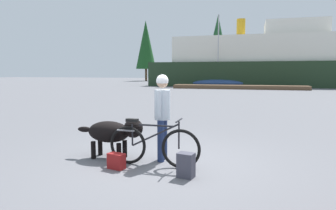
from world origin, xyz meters
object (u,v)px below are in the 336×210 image
(bicycle, at_px, (153,146))
(handbag_pannier, at_px, (116,161))
(backpack, at_px, (186,165))
(dog, at_px, (113,132))
(sailboat_moored, at_px, (218,83))
(person_cyclist, at_px, (162,109))
(ferry_boat, at_px, (269,62))

(bicycle, xyz_separation_m, handbag_pannier, (-0.61, -0.34, -0.26))
(bicycle, xyz_separation_m, backpack, (0.75, -0.43, -0.19))
(dog, xyz_separation_m, backpack, (1.71, -0.69, -0.35))
(dog, bearing_deg, backpack, -22.01)
(sailboat_moored, bearing_deg, dog, -87.42)
(dog, distance_m, sailboat_moored, 30.54)
(dog, relative_size, backpack, 3.47)
(backpack, bearing_deg, handbag_pannier, 176.36)
(person_cyclist, height_order, dog, person_cyclist)
(handbag_pannier, relative_size, ferry_boat, 0.01)
(ferry_boat, bearing_deg, dog, -97.66)
(person_cyclist, distance_m, dog, 1.15)
(person_cyclist, height_order, backpack, person_cyclist)
(person_cyclist, bearing_deg, bicycle, -97.69)
(backpack, relative_size, handbag_pannier, 1.34)
(backpack, distance_m, handbag_pannier, 1.36)
(ferry_boat, bearing_deg, sailboat_moored, -144.21)
(person_cyclist, bearing_deg, backpack, -51.13)
(dog, distance_m, backpack, 1.88)
(bicycle, height_order, dog, bicycle)
(handbag_pannier, bearing_deg, ferry_boat, 83.03)
(person_cyclist, relative_size, dog, 1.18)
(bicycle, xyz_separation_m, sailboat_moored, (-2.34, 30.77, 0.12))
(backpack, xyz_separation_m, handbag_pannier, (-1.36, 0.09, -0.07))
(dog, height_order, backpack, dog)
(handbag_pannier, distance_m, ferry_boat, 35.87)
(person_cyclist, relative_size, handbag_pannier, 5.50)
(dog, relative_size, sailboat_moored, 0.17)
(sailboat_moored, bearing_deg, ferry_boat, 35.79)
(sailboat_moored, bearing_deg, backpack, -84.35)
(handbag_pannier, bearing_deg, backpack, -3.64)
(backpack, bearing_deg, ferry_boat, 85.21)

